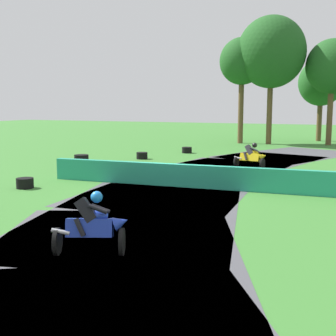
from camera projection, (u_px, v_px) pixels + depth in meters
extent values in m
plane|color=#38752D|center=(176.00, 186.00, 17.47)|extent=(120.00, 120.00, 0.00)
cube|color=#47474C|center=(289.00, 155.00, 28.50)|extent=(9.16, 11.08, 0.01)
cube|color=#47474C|center=(251.00, 161.00, 25.24)|extent=(8.01, 10.74, 0.01)
cube|color=#47474C|center=(214.00, 171.00, 21.52)|extent=(6.64, 10.11, 0.01)
cube|color=#47474C|center=(177.00, 186.00, 17.45)|extent=(6.29, 9.92, 0.01)
cube|color=#47474C|center=(141.00, 213.00, 13.13)|extent=(7.70, 10.61, 0.01)
cube|color=#47474C|center=(102.00, 269.00, 8.67)|extent=(8.91, 11.03, 0.01)
cylinder|color=black|center=(262.00, 164.00, 21.82)|extent=(0.20, 0.77, 0.77)
cylinder|color=black|center=(236.00, 162.00, 22.56)|extent=(0.20, 0.77, 0.77)
cube|color=yellow|center=(250.00, 158.00, 22.23)|extent=(1.05, 0.55, 0.47)
ellipsoid|color=yellow|center=(254.00, 153.00, 22.18)|extent=(0.49, 0.41, 0.32)
cone|color=yellow|center=(263.00, 156.00, 21.89)|extent=(0.42, 0.42, 0.49)
cylinder|color=#B2B2B7|center=(238.00, 158.00, 22.44)|extent=(0.42, 0.19, 0.18)
cube|color=#28282D|center=(250.00, 150.00, 22.33)|extent=(0.52, 0.48, 0.63)
sphere|color=black|center=(255.00, 145.00, 22.26)|extent=(0.26, 0.26, 0.26)
cylinder|color=#28282D|center=(256.00, 151.00, 22.34)|extent=(0.43, 0.21, 0.25)
cylinder|color=#28282D|center=(254.00, 149.00, 22.04)|extent=(0.43, 0.21, 0.25)
cylinder|color=#28282D|center=(248.00, 158.00, 22.48)|extent=(0.27, 0.25, 0.42)
cylinder|color=#28282D|center=(245.00, 156.00, 22.18)|extent=(0.27, 0.25, 0.42)
cylinder|color=black|center=(122.00, 242.00, 9.44)|extent=(0.36, 0.69, 0.71)
cylinder|color=black|center=(57.00, 242.00, 9.46)|extent=(0.36, 0.69, 0.71)
cube|color=#1E38B2|center=(90.00, 228.00, 9.47)|extent=(1.06, 0.72, 0.45)
ellipsoid|color=#1E38B2|center=(98.00, 216.00, 9.48)|extent=(0.53, 0.47, 0.29)
cone|color=#1E38B2|center=(121.00, 222.00, 9.47)|extent=(0.50, 0.43, 0.46)
cylinder|color=#B2B2B7|center=(61.00, 232.00, 9.35)|extent=(0.41, 0.24, 0.17)
cube|color=black|center=(86.00, 210.00, 9.50)|extent=(0.59, 0.41, 0.61)
sphere|color=#1E7FE0|center=(97.00, 197.00, 9.51)|extent=(0.26, 0.26, 0.26)
cylinder|color=black|center=(101.00, 209.00, 9.67)|extent=(0.43, 0.23, 0.24)
cylinder|color=black|center=(98.00, 209.00, 9.31)|extent=(0.43, 0.23, 0.24)
cylinder|color=black|center=(83.00, 226.00, 9.65)|extent=(0.32, 0.15, 0.42)
cylinder|color=black|center=(80.00, 227.00, 9.29)|extent=(0.32, 0.15, 0.42)
cylinder|color=black|center=(187.00, 152.00, 29.53)|extent=(0.66, 0.66, 0.20)
cylinder|color=black|center=(187.00, 149.00, 29.51)|extent=(0.66, 0.66, 0.20)
cylinder|color=black|center=(142.00, 157.00, 26.28)|extent=(0.66, 0.66, 0.20)
cylinder|color=black|center=(142.00, 154.00, 26.25)|extent=(0.66, 0.66, 0.20)
cylinder|color=black|center=(82.00, 169.00, 21.54)|extent=(0.70, 0.70, 0.20)
cylinder|color=black|center=(82.00, 165.00, 21.51)|extent=(0.70, 0.70, 0.20)
cylinder|color=black|center=(81.00, 161.00, 21.48)|extent=(0.70, 0.70, 0.20)
cylinder|color=black|center=(81.00, 157.00, 21.45)|extent=(0.70, 0.70, 0.20)
cylinder|color=black|center=(25.00, 186.00, 17.06)|extent=(0.66, 0.66, 0.20)
cylinder|color=black|center=(25.00, 181.00, 17.04)|extent=(0.66, 0.66, 0.20)
cylinder|color=brown|center=(330.00, 117.00, 35.16)|extent=(0.44, 0.44, 4.50)
ellipsoid|color=#1E511E|center=(332.00, 66.00, 34.59)|extent=(4.11, 4.11, 4.31)
cylinder|color=brown|center=(241.00, 112.00, 36.80)|extent=(0.44, 0.44, 5.24)
ellipsoid|color=#1E511E|center=(242.00, 61.00, 36.20)|extent=(3.70, 3.70, 3.88)
cylinder|color=brown|center=(319.00, 121.00, 39.19)|extent=(0.44, 0.44, 3.53)
ellipsoid|color=#235B23|center=(321.00, 82.00, 38.70)|extent=(3.95, 3.95, 4.14)
cylinder|color=brown|center=(269.00, 113.00, 36.04)|extent=(0.44, 0.44, 5.11)
ellipsoid|color=#1E511E|center=(271.00, 52.00, 35.34)|extent=(5.51, 5.51, 5.78)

